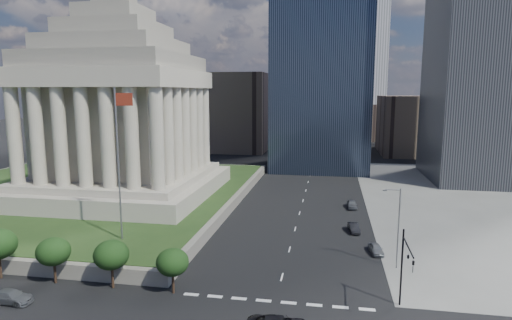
% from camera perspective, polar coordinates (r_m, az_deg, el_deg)
% --- Properties ---
extents(ground, '(500.00, 500.00, 0.00)m').
position_cam_1_polar(ground, '(128.69, 7.62, -0.56)').
color(ground, black).
rests_on(ground, ground).
extents(plaza_terrace, '(66.00, 70.00, 1.80)m').
position_cam_1_polar(plaza_terrace, '(94.04, -22.58, -4.20)').
color(plaza_terrace, slate).
rests_on(plaza_terrace, ground).
extents(plaza_lawn, '(64.00, 68.00, 0.10)m').
position_cam_1_polar(plaza_lawn, '(93.83, -22.62, -3.63)').
color(plaza_lawn, '#233C18').
rests_on(plaza_lawn, plaza_terrace).
extents(war_memorial, '(34.00, 34.00, 39.00)m').
position_cam_1_polar(war_memorial, '(84.48, -17.80, 8.68)').
color(war_memorial, '#A09A86').
rests_on(war_memorial, plaza_lawn).
extents(flagpole, '(2.52, 0.24, 20.00)m').
position_cam_1_polar(flagpole, '(58.16, -17.79, 0.51)').
color(flagpole, slate).
rests_on(flagpole, plaza_lawn).
extents(midrise_glass, '(26.00, 26.00, 60.00)m').
position_cam_1_polar(midrise_glass, '(122.15, 8.77, 13.02)').
color(midrise_glass, black).
rests_on(midrise_glass, ground).
extents(building_filler_ne, '(20.00, 30.00, 20.00)m').
position_cam_1_polar(building_filler_ne, '(159.46, 19.79, 4.45)').
color(building_filler_ne, brown).
rests_on(building_filler_ne, ground).
extents(building_filler_nw, '(24.00, 30.00, 28.00)m').
position_cam_1_polar(building_filler_nw, '(160.88, -2.58, 6.43)').
color(building_filler_nw, brown).
rests_on(building_filler_nw, ground).
extents(traffic_signal_ne, '(0.30, 5.74, 8.00)m').
position_cam_1_polar(traffic_signal_ne, '(44.16, 19.28, -12.81)').
color(traffic_signal_ne, black).
rests_on(traffic_signal_ne, ground).
extents(street_lamp_north, '(2.13, 0.22, 10.00)m').
position_cam_1_polar(street_lamp_north, '(54.71, 18.31, -8.05)').
color(street_lamp_north, slate).
rests_on(street_lamp_north, ground).
extents(suv_grey, '(2.07, 4.71, 1.35)m').
position_cam_1_polar(suv_grey, '(52.18, -29.88, -15.51)').
color(suv_grey, '#505357').
rests_on(suv_grey, ground).
extents(parked_sedan_near, '(3.98, 2.08, 1.29)m').
position_cam_1_polar(parked_sedan_near, '(60.33, 15.71, -11.34)').
color(parked_sedan_near, gray).
rests_on(parked_sedan_near, ground).
extents(parked_sedan_mid, '(4.13, 1.88, 1.32)m').
position_cam_1_polar(parked_sedan_mid, '(68.22, 12.91, -8.81)').
color(parked_sedan_mid, black).
rests_on(parked_sedan_mid, ground).
extents(parked_sedan_far, '(4.42, 1.91, 1.49)m').
position_cam_1_polar(parked_sedan_far, '(81.56, 12.69, -5.79)').
color(parked_sedan_far, '#585B60').
rests_on(parked_sedan_far, ground).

